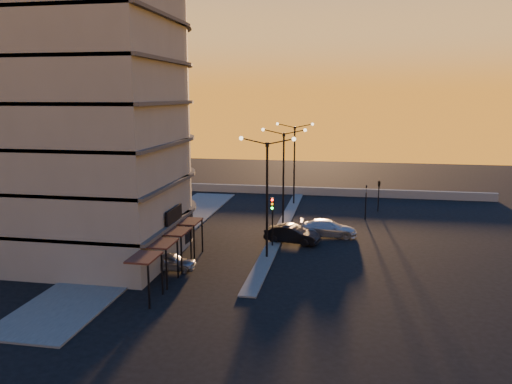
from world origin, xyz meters
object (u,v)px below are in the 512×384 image
at_px(streetlamp_mid, 283,169).
at_px(car_wagon, 328,228).
at_px(car_sedan, 292,234).
at_px(car_hatchback, 170,262).
at_px(traffic_light_main, 272,214).

bearing_deg(streetlamp_mid, car_wagon, -32.90).
height_order(streetlamp_mid, car_sedan, streetlamp_mid).
distance_m(streetlamp_mid, car_wagon, 7.23).
bearing_deg(car_hatchback, car_wagon, -49.05).
distance_m(streetlamp_mid, traffic_light_main, 7.62).
bearing_deg(car_sedan, car_wagon, -35.68).
xyz_separation_m(streetlamp_mid, car_sedan, (1.50, -5.58, -4.82)).
bearing_deg(streetlamp_mid, car_hatchback, -115.00).
distance_m(car_hatchback, car_sedan, 11.57).
distance_m(streetlamp_mid, car_sedan, 7.52).
xyz_separation_m(streetlamp_mid, car_hatchback, (-6.50, -13.94, -4.96)).
relative_size(car_sedan, car_wagon, 0.92).
xyz_separation_m(car_sedan, car_wagon, (3.00, 2.67, -0.03)).
height_order(car_hatchback, car_sedan, car_sedan).
bearing_deg(car_hatchback, car_sedan, -47.87).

